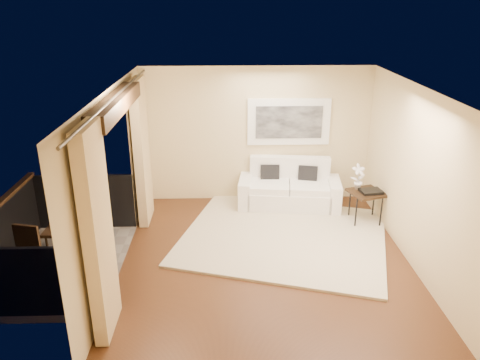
{
  "coord_description": "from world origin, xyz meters",
  "views": [
    {
      "loc": [
        -0.61,
        -6.44,
        3.89
      ],
      "look_at": [
        -0.38,
        0.83,
        1.05
      ],
      "focal_mm": 35.0,
      "sensor_mm": 36.0,
      "label": 1
    }
  ],
  "objects_px": {
    "orchid": "(358,177)",
    "balcony_chair_near": "(25,252)",
    "side_table": "(366,195)",
    "ice_bucket": "(59,219)",
    "bistro_table": "(68,231)",
    "sofa": "(289,190)",
    "balcony_chair_far": "(90,218)"
  },
  "relations": [
    {
      "from": "orchid",
      "to": "balcony_chair_near",
      "type": "xyz_separation_m",
      "value": [
        -5.26,
        -1.94,
        -0.34
      ]
    },
    {
      "from": "sofa",
      "to": "orchid",
      "type": "height_order",
      "value": "orchid"
    },
    {
      "from": "side_table",
      "to": "balcony_chair_far",
      "type": "height_order",
      "value": "balcony_chair_far"
    },
    {
      "from": "side_table",
      "to": "bistro_table",
      "type": "relative_size",
      "value": 1.02
    },
    {
      "from": "sofa",
      "to": "bistro_table",
      "type": "bearing_deg",
      "value": -142.37
    },
    {
      "from": "balcony_chair_far",
      "to": "sofa",
      "type": "bearing_deg",
      "value": -137.39
    },
    {
      "from": "side_table",
      "to": "balcony_chair_near",
      "type": "xyz_separation_m",
      "value": [
        -5.41,
        -1.81,
        -0.04
      ]
    },
    {
      "from": "balcony_chair_near",
      "to": "sofa",
      "type": "bearing_deg",
      "value": 45.75
    },
    {
      "from": "orchid",
      "to": "balcony_chair_near",
      "type": "relative_size",
      "value": 0.53
    },
    {
      "from": "balcony_chair_near",
      "to": "orchid",
      "type": "bearing_deg",
      "value": 33.46
    },
    {
      "from": "orchid",
      "to": "ice_bucket",
      "type": "relative_size",
      "value": 2.4
    },
    {
      "from": "side_table",
      "to": "bistro_table",
      "type": "height_order",
      "value": "bistro_table"
    },
    {
      "from": "orchid",
      "to": "bistro_table",
      "type": "relative_size",
      "value": 0.69
    },
    {
      "from": "orchid",
      "to": "balcony_chair_far",
      "type": "relative_size",
      "value": 0.48
    },
    {
      "from": "sofa",
      "to": "side_table",
      "type": "xyz_separation_m",
      "value": [
        1.29,
        -0.81,
        0.22
      ]
    },
    {
      "from": "sofa",
      "to": "ice_bucket",
      "type": "height_order",
      "value": "sofa"
    },
    {
      "from": "balcony_chair_far",
      "to": "ice_bucket",
      "type": "distance_m",
      "value": 0.6
    },
    {
      "from": "orchid",
      "to": "balcony_chair_far",
      "type": "xyz_separation_m",
      "value": [
        -4.61,
        -0.98,
        -0.28
      ]
    },
    {
      "from": "side_table",
      "to": "balcony_chair_near",
      "type": "distance_m",
      "value": 5.7
    },
    {
      "from": "sofa",
      "to": "ice_bucket",
      "type": "xyz_separation_m",
      "value": [
        -3.77,
        -2.12,
        0.46
      ]
    },
    {
      "from": "bistro_table",
      "to": "ice_bucket",
      "type": "relative_size",
      "value": 3.49
    },
    {
      "from": "ice_bucket",
      "to": "side_table",
      "type": "bearing_deg",
      "value": 14.58
    },
    {
      "from": "sofa",
      "to": "balcony_chair_far",
      "type": "xyz_separation_m",
      "value": [
        -3.46,
        -1.66,
        0.25
      ]
    },
    {
      "from": "bistro_table",
      "to": "balcony_chair_far",
      "type": "height_order",
      "value": "balcony_chair_far"
    },
    {
      "from": "orchid",
      "to": "balcony_chair_far",
      "type": "distance_m",
      "value": 4.72
    },
    {
      "from": "balcony_chair_far",
      "to": "side_table",
      "type": "bearing_deg",
      "value": -152.85
    },
    {
      "from": "side_table",
      "to": "ice_bucket",
      "type": "bearing_deg",
      "value": -165.42
    },
    {
      "from": "orchid",
      "to": "sofa",
      "type": "bearing_deg",
      "value": 149.26
    },
    {
      "from": "sofa",
      "to": "side_table",
      "type": "distance_m",
      "value": 1.54
    },
    {
      "from": "orchid",
      "to": "bistro_table",
      "type": "height_order",
      "value": "orchid"
    },
    {
      "from": "ice_bucket",
      "to": "orchid",
      "type": "bearing_deg",
      "value": 16.32
    },
    {
      "from": "bistro_table",
      "to": "balcony_chair_far",
      "type": "bearing_deg",
      "value": 70.98
    }
  ]
}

